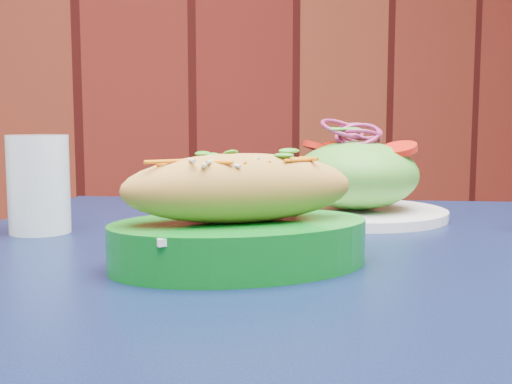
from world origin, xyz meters
name	(u,v)px	position (x,y,z in m)	size (l,w,h in m)	color
cafe_table	(308,332)	(0.17, 1.29, 0.66)	(1.05, 1.05, 0.75)	black
banh_mi_basket	(240,219)	(0.08, 1.23, 0.79)	(0.24, 0.15, 0.11)	#096D19
salad_plate	(356,181)	(0.30, 1.46, 0.80)	(0.24, 0.24, 0.13)	white
water_glass	(39,184)	(-0.09, 1.46, 0.81)	(0.07, 0.07, 0.11)	silver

